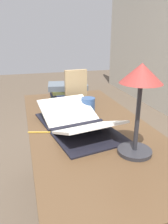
{
  "coord_description": "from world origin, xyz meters",
  "views": [
    {
      "loc": [
        1.08,
        -0.33,
        1.23
      ],
      "look_at": [
        0.02,
        -0.03,
        0.82
      ],
      "focal_mm": 35.0,
      "sensor_mm": 36.0,
      "label": 1
    }
  ],
  "objects_px": {
    "book_stack_tall": "(68,92)",
    "reading_lamp": "(140,87)",
    "book_standing_upright": "(76,89)",
    "open_book": "(77,122)",
    "coffee_mug": "(88,105)",
    "pencil": "(44,132)"
  },
  "relations": [
    {
      "from": "book_stack_tall",
      "to": "reading_lamp",
      "type": "distance_m",
      "value": 0.84
    },
    {
      "from": "book_standing_upright",
      "to": "reading_lamp",
      "type": "xyz_separation_m",
      "value": [
        0.66,
        0.09,
        0.16
      ]
    },
    {
      "from": "open_book",
      "to": "coffee_mug",
      "type": "height_order",
      "value": "open_book"
    },
    {
      "from": "book_standing_upright",
      "to": "book_stack_tall",
      "type": "bearing_deg",
      "value": -173.01
    },
    {
      "from": "book_standing_upright",
      "to": "pencil",
      "type": "bearing_deg",
      "value": -39.52
    },
    {
      "from": "coffee_mug",
      "to": "book_stack_tall",
      "type": "bearing_deg",
      "value": -165.85
    },
    {
      "from": "book_stack_tall",
      "to": "pencil",
      "type": "relative_size",
      "value": 1.9
    },
    {
      "from": "open_book",
      "to": "book_standing_upright",
      "type": "bearing_deg",
      "value": 156.89
    },
    {
      "from": "open_book",
      "to": "book_standing_upright",
      "type": "distance_m",
      "value": 0.36
    },
    {
      "from": "open_book",
      "to": "reading_lamp",
      "type": "bearing_deg",
      "value": 17.23
    },
    {
      "from": "open_book",
      "to": "reading_lamp",
      "type": "height_order",
      "value": "reading_lamp"
    },
    {
      "from": "open_book",
      "to": "book_stack_tall",
      "type": "xyz_separation_m",
      "value": [
        -0.48,
        0.05,
        0.04
      ]
    },
    {
      "from": "reading_lamp",
      "to": "pencil",
      "type": "height_order",
      "value": "reading_lamp"
    },
    {
      "from": "book_standing_upright",
      "to": "open_book",
      "type": "bearing_deg",
      "value": -16.54
    },
    {
      "from": "pencil",
      "to": "open_book",
      "type": "bearing_deg",
      "value": 96.08
    },
    {
      "from": "book_standing_upright",
      "to": "reading_lamp",
      "type": "height_order",
      "value": "reading_lamp"
    },
    {
      "from": "reading_lamp",
      "to": "coffee_mug",
      "type": "distance_m",
      "value": 0.58
    },
    {
      "from": "coffee_mug",
      "to": "book_standing_upright",
      "type": "bearing_deg",
      "value": -161.98
    },
    {
      "from": "pencil",
      "to": "book_standing_upright",
      "type": "bearing_deg",
      "value": 143.91
    },
    {
      "from": "coffee_mug",
      "to": "pencil",
      "type": "height_order",
      "value": "coffee_mug"
    },
    {
      "from": "book_stack_tall",
      "to": "pencil",
      "type": "distance_m",
      "value": 0.55
    },
    {
      "from": "book_stack_tall",
      "to": "coffee_mug",
      "type": "xyz_separation_m",
      "value": [
        0.28,
        0.07,
        -0.02
      ]
    }
  ]
}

